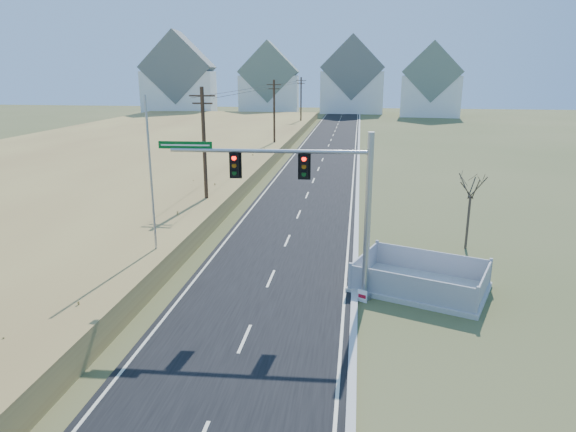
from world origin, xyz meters
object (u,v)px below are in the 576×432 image
Objects in this scene: traffic_signal_mast at (325,199)px; fence_enclosure at (420,284)px; flagpole at (153,205)px; bare_tree at (472,185)px; open_sign at (362,296)px.

traffic_signal_mast is 1.35× the size of fence_enclosure.
fence_enclosure is at bearing -1.65° from flagpole.
traffic_signal_mast is 11.04m from bare_tree.
open_sign is (1.79, -0.39, -4.30)m from traffic_signal_mast.
flagpole reaches higher than open_sign.
bare_tree is (16.45, 5.98, 0.25)m from flagpole.
fence_enclosure is at bearing 61.55° from open_sign.
flagpole reaches higher than bare_tree.
flagpole reaches higher than traffic_signal_mast.
traffic_signal_mast is 4.68m from open_sign.
bare_tree is at bearing 42.08° from traffic_signal_mast.
open_sign is at bearing -126.36° from bare_tree.
open_sign is 11.15m from flagpole.
fence_enclosure is at bearing 14.59° from traffic_signal_mast.
traffic_signal_mast is 16.63× the size of open_sign.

